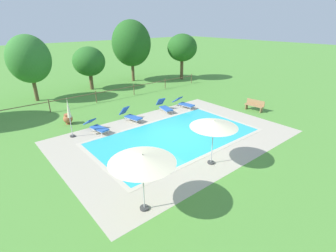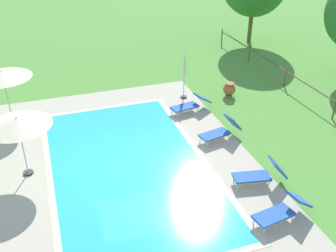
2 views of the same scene
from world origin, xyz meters
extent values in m
plane|color=#518E38|center=(0.00, 0.00, 0.00)|extent=(160.00, 160.00, 0.00)
cube|color=#B2A893|center=(0.00, 0.00, 0.00)|extent=(14.05, 9.58, 0.01)
cube|color=#2DB7C6|center=(0.00, 0.00, 0.01)|extent=(9.98, 5.51, 0.01)
cube|color=#C0B59F|center=(0.00, 2.88, 0.01)|extent=(10.46, 0.24, 0.01)
cube|color=#C0B59F|center=(0.00, -2.88, 0.01)|extent=(10.46, 0.24, 0.01)
cube|color=#C0B59F|center=(5.11, 0.00, 0.01)|extent=(0.24, 5.51, 0.01)
cube|color=#C0B59F|center=(-5.11, 0.00, 0.01)|extent=(0.24, 5.51, 0.01)
cube|color=#2856A8|center=(-3.38, 3.58, 0.32)|extent=(0.85, 1.39, 0.07)
cube|color=#2856A8|center=(-3.58, 4.56, 0.54)|extent=(0.74, 0.85, 0.51)
cube|color=silver|center=(-3.38, 3.58, 0.26)|extent=(0.81, 1.36, 0.04)
cylinder|color=silver|center=(-3.02, 3.09, 0.14)|extent=(0.04, 0.04, 0.28)
cylinder|color=silver|center=(-3.52, 2.98, 0.14)|extent=(0.04, 0.04, 0.28)
cylinder|color=silver|center=(-3.24, 4.17, 0.14)|extent=(0.04, 0.04, 0.28)
cylinder|color=silver|center=(-3.74, 4.07, 0.14)|extent=(0.04, 0.04, 0.28)
cube|color=#2856A8|center=(-0.61, 3.86, 0.32)|extent=(0.85, 1.40, 0.07)
cube|color=#2856A8|center=(-0.80, 4.77, 0.63)|extent=(0.71, 0.71, 0.69)
cube|color=silver|center=(-0.61, 3.86, 0.26)|extent=(0.82, 1.36, 0.04)
cylinder|color=silver|center=(-0.25, 3.37, 0.14)|extent=(0.04, 0.04, 0.28)
cylinder|color=silver|center=(-0.75, 3.27, 0.14)|extent=(0.04, 0.04, 0.28)
cylinder|color=silver|center=(-0.48, 4.46, 0.14)|extent=(0.04, 0.04, 0.28)
cylinder|color=silver|center=(-0.97, 4.35, 0.14)|extent=(0.04, 0.04, 0.28)
cube|color=#2856A8|center=(4.40, 3.55, 0.32)|extent=(0.80, 1.38, 0.07)
cube|color=#2856A8|center=(4.25, 4.53, 0.56)|extent=(0.71, 0.81, 0.55)
cube|color=silver|center=(4.40, 3.55, 0.26)|extent=(0.76, 1.35, 0.04)
cylinder|color=silver|center=(4.74, 3.05, 0.14)|extent=(0.04, 0.04, 0.28)
cylinder|color=silver|center=(4.24, 2.97, 0.14)|extent=(0.04, 0.04, 0.28)
cylinder|color=silver|center=(4.57, 4.14, 0.14)|extent=(0.04, 0.04, 0.28)
cylinder|color=silver|center=(4.07, 4.06, 0.14)|extent=(0.04, 0.04, 0.28)
cube|color=#2856A8|center=(2.46, 3.87, 0.32)|extent=(0.83, 1.39, 0.07)
cube|color=#2856A8|center=(2.63, 4.78, 0.63)|extent=(0.70, 0.71, 0.68)
cube|color=silver|center=(2.46, 3.87, 0.26)|extent=(0.80, 1.36, 0.04)
cylinder|color=silver|center=(2.61, 3.28, 0.14)|extent=(0.04, 0.04, 0.28)
cylinder|color=silver|center=(2.10, 3.38, 0.14)|extent=(0.04, 0.04, 0.28)
cylinder|color=silver|center=(2.81, 4.37, 0.14)|extent=(0.04, 0.04, 0.28)
cylinder|color=silver|center=(2.31, 4.46, 0.14)|extent=(0.04, 0.04, 0.28)
cylinder|color=#383838|center=(-0.71, -3.59, 0.04)|extent=(0.36, 0.36, 0.08)
cylinder|color=#B2B5B7|center=(-0.71, -3.59, 1.16)|extent=(0.04, 0.04, 2.33)
cone|color=beige|center=(-0.71, -3.59, 2.19)|extent=(2.33, 2.33, 0.32)
sphere|color=beige|center=(-0.71, -3.59, 2.36)|extent=(0.06, 0.06, 0.06)
cylinder|color=#383838|center=(-5.27, -4.19, 0.04)|extent=(0.36, 0.36, 0.08)
cylinder|color=#B2B5B7|center=(-5.27, -4.19, 1.19)|extent=(0.04, 0.04, 2.38)
cone|color=beige|center=(-5.27, -4.19, 2.24)|extent=(2.46, 2.46, 0.31)
sphere|color=beige|center=(-5.27, -4.19, 2.41)|extent=(0.06, 0.06, 0.06)
cylinder|color=#383838|center=(-4.96, 4.12, 0.04)|extent=(0.32, 0.32, 0.08)
cylinder|color=#B2B5B7|center=(-4.96, 4.12, 0.65)|extent=(0.04, 0.04, 1.30)
cone|color=beige|center=(-4.96, 4.12, 1.89)|extent=(0.23, 0.23, 1.18)
sphere|color=beige|center=(-4.96, 4.12, 2.50)|extent=(0.05, 0.05, 0.05)
cube|color=#937047|center=(8.16, -0.38, 0.44)|extent=(0.60, 1.54, 0.06)
cube|color=#937047|center=(8.36, -0.36, 0.67)|extent=(0.22, 1.50, 0.40)
cube|color=#937047|center=(8.23, -1.01, 0.21)|extent=(0.40, 0.10, 0.41)
cube|color=#937047|center=(8.09, 0.25, 0.21)|extent=(0.40, 0.10, 0.41)
cylinder|color=#A85B38|center=(-4.38, 6.40, 0.04)|extent=(0.35, 0.35, 0.08)
ellipsoid|color=#A85B38|center=(-4.38, 6.40, 0.39)|extent=(0.64, 0.64, 0.62)
cylinder|color=#A85B38|center=(-4.38, 6.40, 0.70)|extent=(0.48, 0.48, 0.06)
cylinder|color=brown|center=(-4.60, 9.85, 0.53)|extent=(0.08, 0.08, 1.05)
cylinder|color=brown|center=(-0.64, 9.85, 0.53)|extent=(0.08, 0.08, 1.05)
cylinder|color=brown|center=(3.31, 9.85, 0.53)|extent=(0.08, 0.08, 1.05)
cylinder|color=brown|center=(7.26, 9.85, 0.53)|extent=(0.08, 0.08, 1.05)
cylinder|color=brown|center=(11.22, 9.85, 0.53)|extent=(0.08, 0.08, 1.05)
cube|color=brown|center=(-0.64, 9.85, 0.85)|extent=(23.72, 0.05, 0.05)
cylinder|color=brown|center=(1.07, 14.57, 0.90)|extent=(0.37, 0.37, 1.80)
ellipsoid|color=#286623|center=(1.07, 14.57, 2.90)|extent=(3.26, 3.26, 2.94)
cylinder|color=brown|center=(11.82, 12.18, 1.29)|extent=(0.39, 0.39, 2.57)
ellipsoid|color=#235B1E|center=(11.82, 12.18, 3.77)|extent=(3.54, 3.54, 3.19)
cylinder|color=brown|center=(-4.54, 13.86, 1.09)|extent=(0.31, 0.31, 2.18)
ellipsoid|color=#33752D|center=(-4.54, 13.86, 3.70)|extent=(3.60, 3.60, 4.07)
cylinder|color=brown|center=(6.66, 15.21, 1.20)|extent=(0.34, 0.34, 2.40)
ellipsoid|color=#235B1E|center=(6.66, 15.21, 4.33)|extent=(4.46, 4.46, 5.15)
camera|label=1|loc=(-9.54, -10.71, 6.74)|focal=26.87mm
camera|label=2|loc=(11.96, -2.43, 8.64)|focal=41.75mm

